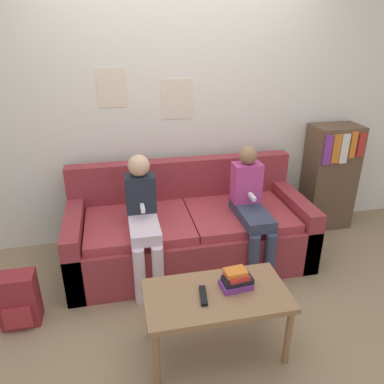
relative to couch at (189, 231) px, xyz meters
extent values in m
plane|color=#937A56|center=(0.00, -0.57, -0.28)|extent=(10.00, 10.00, 0.00)
cube|color=silver|center=(0.00, 0.54, 1.02)|extent=(8.00, 0.06, 2.60)
cube|color=beige|center=(-0.57, 0.51, 1.19)|extent=(0.25, 0.00, 0.33)
cube|color=beige|center=(0.00, 0.51, 1.08)|extent=(0.29, 0.00, 0.35)
cube|color=maroon|center=(0.00, -0.04, -0.08)|extent=(2.07, 0.90, 0.41)
cube|color=maroon|center=(0.00, 0.34, 0.34)|extent=(2.07, 0.14, 0.43)
cube|color=maroon|center=(-0.97, -0.04, 0.00)|extent=(0.14, 0.90, 0.57)
cube|color=maroon|center=(0.97, -0.04, 0.00)|extent=(0.14, 0.90, 0.57)
cube|color=#A1343A|center=(-0.44, -0.08, 0.16)|extent=(0.88, 0.74, 0.07)
cube|color=#A1343A|center=(0.44, -0.08, 0.16)|extent=(0.88, 0.74, 0.07)
cube|color=#8E6642|center=(-0.04, -1.08, 0.15)|extent=(0.90, 0.48, 0.04)
cylinder|color=#8E6642|center=(-0.45, -1.28, -0.07)|extent=(0.04, 0.04, 0.42)
cylinder|color=#8E6642|center=(0.36, -1.28, -0.07)|extent=(0.04, 0.04, 0.42)
cylinder|color=#8E6642|center=(-0.45, -0.88, -0.07)|extent=(0.04, 0.04, 0.42)
cylinder|color=#8E6642|center=(0.36, -0.88, -0.07)|extent=(0.04, 0.04, 0.42)
cylinder|color=silver|center=(-0.48, -0.52, -0.04)|extent=(0.09, 0.09, 0.48)
cylinder|color=silver|center=(-0.34, -0.52, -0.04)|extent=(0.09, 0.09, 0.48)
cube|color=silver|center=(-0.41, -0.23, 0.24)|extent=(0.23, 0.55, 0.09)
cube|color=#1E232D|center=(-0.41, -0.07, 0.44)|extent=(0.24, 0.16, 0.31)
sphere|color=tan|center=(-0.41, -0.07, 0.68)|extent=(0.17, 0.17, 0.17)
cube|color=white|center=(-0.41, -0.22, 0.38)|extent=(0.03, 0.12, 0.03)
cylinder|color=#33384C|center=(0.42, -0.52, -0.04)|extent=(0.09, 0.09, 0.48)
cylinder|color=#33384C|center=(0.56, -0.52, -0.04)|extent=(0.09, 0.09, 0.48)
cube|color=#33384C|center=(0.49, -0.23, 0.24)|extent=(0.23, 0.55, 0.09)
cube|color=#B73D7F|center=(0.49, -0.07, 0.46)|extent=(0.24, 0.16, 0.34)
sphere|color=#8C6647|center=(0.49, -0.07, 0.70)|extent=(0.16, 0.16, 0.16)
cube|color=white|center=(0.49, -0.22, 0.39)|extent=(0.03, 0.12, 0.03)
cube|color=black|center=(-0.13, -1.10, 0.18)|extent=(0.06, 0.17, 0.02)
cube|color=#7A3389|center=(0.09, -1.05, 0.19)|extent=(0.20, 0.14, 0.04)
cube|color=black|center=(0.10, -1.05, 0.23)|extent=(0.19, 0.12, 0.04)
cube|color=red|center=(0.09, -1.04, 0.26)|extent=(0.15, 0.14, 0.03)
cube|color=orange|center=(0.08, -1.04, 0.28)|extent=(0.14, 0.11, 0.03)
cube|color=brown|center=(1.54, 0.33, 0.26)|extent=(0.48, 0.31, 1.08)
cube|color=#7A3389|center=(1.37, 0.17, 0.61)|extent=(0.08, 0.02, 0.29)
cube|color=orange|center=(1.46, 0.17, 0.62)|extent=(0.08, 0.02, 0.28)
cube|color=silver|center=(1.54, 0.17, 0.61)|extent=(0.08, 0.02, 0.29)
cube|color=orange|center=(1.63, 0.17, 0.64)|extent=(0.06, 0.02, 0.26)
cube|color=red|center=(1.72, 0.17, 0.64)|extent=(0.07, 0.02, 0.23)
cube|color=maroon|center=(-1.34, -0.56, -0.08)|extent=(0.26, 0.17, 0.41)
cube|color=#A52A30|center=(-1.34, -0.66, -0.16)|extent=(0.18, 0.03, 0.16)
camera|label=1|loc=(-0.58, -2.86, 1.69)|focal=35.00mm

